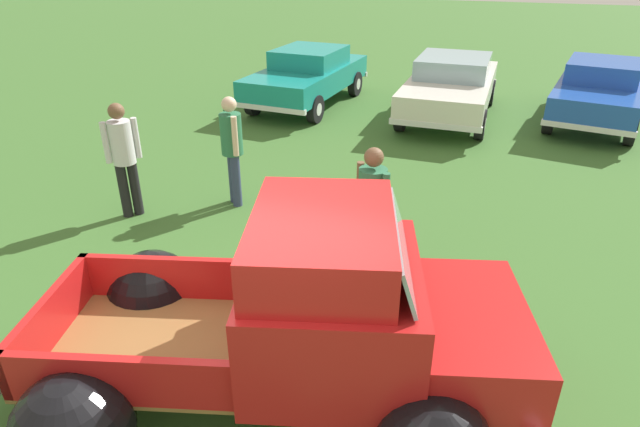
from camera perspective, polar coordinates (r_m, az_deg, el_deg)
ground_plane at (r=5.47m, az=-5.86°, el=-18.30°), size 80.00×80.00×0.00m
vintage_pickup_truck at (r=4.92m, az=-1.71°, el=-12.36°), size 4.94×3.59×1.96m
show_car_0 at (r=14.42m, az=-1.32°, el=14.49°), size 2.26×4.49×1.43m
show_car_1 at (r=13.70m, az=13.69°, el=13.12°), size 2.08×4.65×1.43m
show_car_2 at (r=14.39m, az=27.41°, el=11.53°), size 2.57×4.47×1.43m
spectator_0 at (r=8.64m, az=-20.10°, el=6.02°), size 0.48×0.48×1.79m
spectator_1 at (r=8.62m, az=-9.30°, el=7.23°), size 0.48×0.48×1.78m
spectator_2 at (r=6.53m, az=5.48°, el=0.75°), size 0.49×0.47×1.76m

